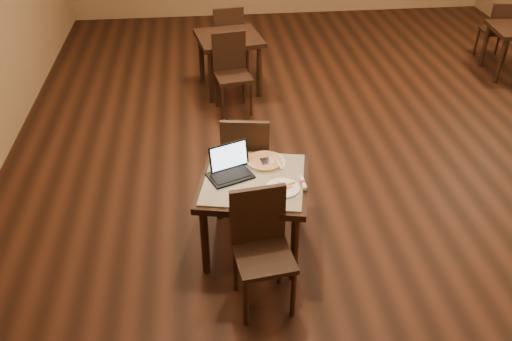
{
  "coord_description": "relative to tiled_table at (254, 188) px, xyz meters",
  "views": [
    {
      "loc": [
        -1.69,
        -5.54,
        3.41
      ],
      "look_at": [
        -1.27,
        -1.76,
        0.85
      ],
      "focal_mm": 38.0,
      "sensor_mm": 36.0,
      "label": 1
    }
  ],
  "objects": [
    {
      "name": "napkin_roll",
      "position": [
        0.4,
        -0.14,
        0.12
      ],
      "size": [
        0.04,
        0.18,
        0.04
      ],
      "rotation": [
        0.0,
        0.0,
        0.03
      ],
      "color": "white",
      "rests_on": "tiled_table"
    },
    {
      "name": "pizza_slice",
      "position": [
        0.22,
        -0.18,
        0.13
      ],
      "size": [
        0.23,
        0.23,
        0.02
      ],
      "primitive_type": null,
      "rotation": [
        0.0,
        0.0,
        0.44
      ],
      "color": "beige",
      "rests_on": "plate"
    },
    {
      "name": "ground",
      "position": [
        1.28,
        1.76,
        -0.66
      ],
      "size": [
        10.0,
        10.0,
        0.0
      ],
      "primitive_type": "plane",
      "color": "black",
      "rests_on": "ground"
    },
    {
      "name": "chair_main_near",
      "position": [
        -0.01,
        -0.61,
        -0.08
      ],
      "size": [
        0.5,
        0.5,
        1.02
      ],
      "rotation": [
        0.0,
        0.0,
        0.13
      ],
      "color": "black",
      "rests_on": "ground"
    },
    {
      "name": "plate",
      "position": [
        0.22,
        -0.18,
        0.11
      ],
      "size": [
        0.28,
        0.28,
        0.02
      ],
      "primitive_type": "cylinder",
      "color": "white",
      "rests_on": "tiled_table"
    },
    {
      "name": "spatula",
      "position": [
        0.14,
        0.22,
        0.13
      ],
      "size": [
        0.15,
        0.28,
        0.01
      ],
      "primitive_type": "cube",
      "rotation": [
        0.0,
        0.0,
        0.15
      ],
      "color": "silver",
      "rests_on": "pizza_whole"
    },
    {
      "name": "laptop",
      "position": [
        -0.2,
        0.11,
        0.17
      ],
      "size": [
        0.43,
        0.4,
        0.25
      ],
      "rotation": [
        0.0,
        0.0,
        0.38
      ],
      "color": "black",
      "rests_on": "tiled_table"
    },
    {
      "name": "other_table_b_chair_far",
      "position": [
        0.04,
        4.0,
        -0.08
      ],
      "size": [
        0.51,
        0.51,
        1.03
      ],
      "rotation": [
        0.0,
        0.0,
        3.3
      ],
      "color": "black",
      "rests_on": "ground"
    },
    {
      "name": "pizza_whole",
      "position": [
        0.12,
        0.24,
        0.12
      ],
      "size": [
        0.32,
        0.32,
        0.02
      ],
      "color": "beige",
      "rests_on": "pizza_pan"
    },
    {
      "name": "tiled_table",
      "position": [
        0.0,
        0.0,
        0.0
      ],
      "size": [
        1.09,
        1.09,
        0.76
      ],
      "rotation": [
        0.0,
        0.0,
        -0.21
      ],
      "color": "black",
      "rests_on": "ground"
    },
    {
      "name": "other_table_b",
      "position": [
        0.02,
        3.4,
        -0.0
      ],
      "size": [
        0.97,
        0.97,
        0.79
      ],
      "rotation": [
        0.0,
        0.0,
        0.16
      ],
      "color": "black",
      "rests_on": "ground"
    },
    {
      "name": "pizza_pan",
      "position": [
        0.12,
        0.24,
        0.11
      ],
      "size": [
        0.38,
        0.38,
        0.01
      ],
      "primitive_type": "cylinder",
      "color": "silver",
      "rests_on": "tiled_table"
    },
    {
      "name": "chair_main_far",
      "position": [
        -0.01,
        0.61,
        -0.07
      ],
      "size": [
        0.52,
        0.52,
        1.05
      ],
      "rotation": [
        0.0,
        0.0,
        2.99
      ],
      "color": "black",
      "rests_on": "ground"
    },
    {
      "name": "other_table_b_chair_near",
      "position": [
        0.01,
        2.8,
        -0.08
      ],
      "size": [
        0.51,
        0.51,
        1.03
      ],
      "rotation": [
        0.0,
        0.0,
        0.16
      ],
      "color": "black",
      "rests_on": "ground"
    },
    {
      "name": "other_table_a_chair_far",
      "position": [
        4.28,
        4.0,
        -0.13
      ],
      "size": [
        0.45,
        0.45,
        0.94
      ],
      "rotation": [
        0.0,
        0.0,
        3.04
      ],
      "color": "black",
      "rests_on": "ground"
    }
  ]
}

